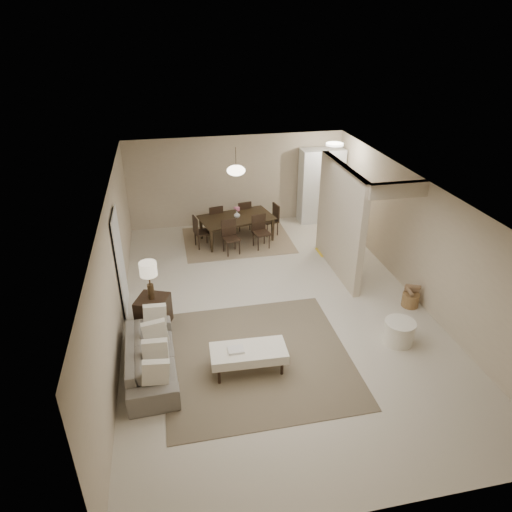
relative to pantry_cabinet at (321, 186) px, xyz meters
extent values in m
plane|color=beige|center=(-2.35, -4.15, -1.05)|extent=(9.00, 9.00, 0.00)
plane|color=white|center=(-2.35, -4.15, 1.45)|extent=(9.00, 9.00, 0.00)
plane|color=#BAA88D|center=(-2.35, 0.35, 0.20)|extent=(6.00, 0.00, 6.00)
plane|color=#BAA88D|center=(-5.35, -4.15, 0.20)|extent=(0.00, 9.00, 9.00)
plane|color=#BAA88D|center=(0.65, -4.15, 0.20)|extent=(0.00, 9.00, 9.00)
cube|color=#BAA88D|center=(-0.55, -2.90, 0.20)|extent=(0.15, 2.50, 2.50)
cube|color=black|center=(-5.32, -3.55, -0.03)|extent=(0.04, 0.90, 2.04)
cube|color=silver|center=(0.00, 0.00, 0.00)|extent=(1.20, 0.55, 2.10)
cylinder|color=white|center=(-0.05, -0.95, 1.41)|extent=(0.44, 0.44, 0.05)
cube|color=brown|center=(-3.02, -5.62, -1.04)|extent=(3.20, 3.20, 0.01)
imported|color=slate|center=(-4.80, -5.62, -0.76)|extent=(2.03, 0.85, 0.58)
cube|color=silver|center=(-3.22, -5.92, -0.68)|extent=(1.28, 0.62, 0.17)
cylinder|color=black|center=(-3.74, -6.13, -0.91)|extent=(0.05, 0.05, 0.28)
cylinder|color=black|center=(-2.69, -6.13, -0.91)|extent=(0.05, 0.05, 0.28)
cylinder|color=black|center=(-3.74, -5.71, -0.91)|extent=(0.05, 0.05, 0.28)
cylinder|color=black|center=(-2.69, -5.71, -0.91)|extent=(0.05, 0.05, 0.28)
cube|color=black|center=(-4.75, -4.30, -0.74)|extent=(0.72, 0.72, 0.61)
cylinder|color=#48351F|center=(-4.75, -4.30, -0.29)|extent=(0.12, 0.12, 0.30)
cylinder|color=#48351F|center=(-4.75, -4.30, -0.01)|extent=(0.03, 0.03, 0.26)
cylinder|color=beige|center=(-4.75, -4.30, 0.19)|extent=(0.32, 0.32, 0.26)
cylinder|color=silver|center=(-0.40, -5.72, -0.83)|extent=(0.56, 0.56, 0.43)
cylinder|color=brown|center=(0.40, -4.68, -0.90)|extent=(0.42, 0.42, 0.29)
cube|color=#7C684C|center=(-2.56, -0.89, -1.04)|extent=(2.80, 2.10, 0.01)
imported|color=black|center=(-2.56, -0.89, -0.72)|extent=(2.06, 1.41, 0.66)
imported|color=white|center=(-2.56, -0.89, -0.30)|extent=(0.19, 0.19, 0.17)
cube|color=yellow|center=(-0.26, -2.01, -1.04)|extent=(0.84, 0.52, 0.01)
cylinder|color=#48351F|center=(-2.56, -0.89, 1.20)|extent=(0.02, 0.02, 0.50)
ellipsoid|color=#FFEAC6|center=(-2.56, -0.89, 0.87)|extent=(0.46, 0.46, 0.25)
camera|label=1|loc=(-4.29, -11.73, 4.22)|focal=32.00mm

